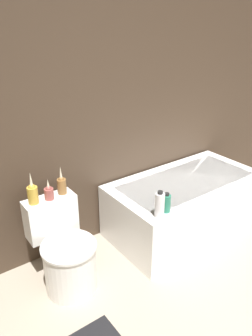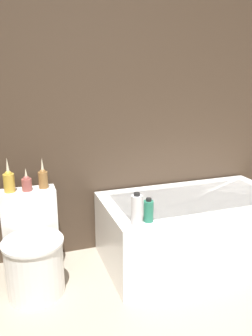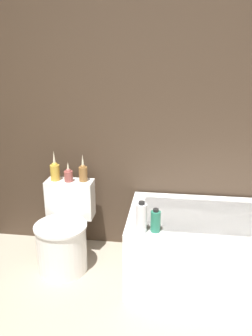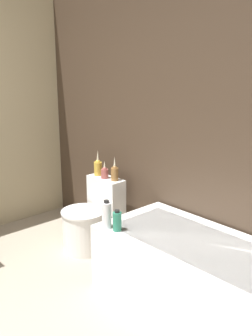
# 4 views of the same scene
# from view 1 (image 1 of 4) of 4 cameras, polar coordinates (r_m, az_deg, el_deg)

# --- Properties ---
(wall_back_tiled) EXTENTS (6.40, 0.06, 2.60)m
(wall_back_tiled) POSITION_cam_1_polar(r_m,az_deg,el_deg) (2.78, -6.67, 10.96)
(wall_back_tiled) COLOR #423326
(wall_back_tiled) RESTS_ON ground_plane
(bathtub) EXTENTS (1.50, 0.78, 0.54)m
(bathtub) POSITION_cam_1_polar(r_m,az_deg,el_deg) (3.32, 10.14, -6.17)
(bathtub) COLOR white
(bathtub) RESTS_ON ground
(toilet) EXTENTS (0.42, 0.59, 0.68)m
(toilet) POSITION_cam_1_polar(r_m,az_deg,el_deg) (2.68, -10.52, -14.39)
(toilet) COLOR white
(toilet) RESTS_ON ground
(vase_gold) EXTENTS (0.08, 0.08, 0.26)m
(vase_gold) POSITION_cam_1_polar(r_m,az_deg,el_deg) (2.54, -15.96, -4.21)
(vase_gold) COLOR gold
(vase_gold) RESTS_ON toilet
(vase_silver) EXTENTS (0.07, 0.07, 0.17)m
(vase_silver) POSITION_cam_1_polar(r_m,az_deg,el_deg) (2.58, -13.28, -4.13)
(vase_silver) COLOR #994C47
(vase_silver) RESTS_ON toilet
(vase_bronze) EXTENTS (0.07, 0.07, 0.24)m
(vase_bronze) POSITION_cam_1_polar(r_m,az_deg,el_deg) (2.63, -11.13, -2.82)
(vase_bronze) COLOR olive
(vase_bronze) RESTS_ON toilet
(shampoo_bottle_tall) EXTENTS (0.08, 0.08, 0.23)m
(shampoo_bottle_tall) POSITION_cam_1_polar(r_m,az_deg,el_deg) (2.54, 5.88, -6.43)
(shampoo_bottle_tall) COLOR silver
(shampoo_bottle_tall) RESTS_ON bathtub
(shampoo_bottle_short) EXTENTS (0.07, 0.07, 0.17)m
(shampoo_bottle_short) POSITION_cam_1_polar(r_m,az_deg,el_deg) (2.63, 7.04, -6.10)
(shampoo_bottle_short) COLOR #267259
(shampoo_bottle_short) RESTS_ON bathtub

